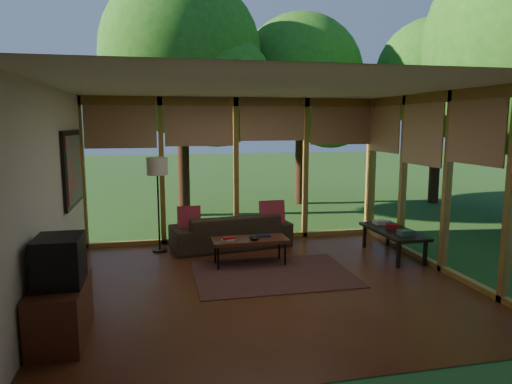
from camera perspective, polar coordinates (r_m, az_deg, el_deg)
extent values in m
plane|color=#5B2A18|center=(6.52, 1.36, -11.41)|extent=(5.50, 5.50, 0.00)
plane|color=silver|center=(6.14, 1.45, 12.99)|extent=(5.50, 5.50, 0.00)
cube|color=beige|center=(6.16, -24.33, -0.39)|extent=(0.04, 5.00, 2.70)
cube|color=beige|center=(3.84, 10.20, -4.80)|extent=(5.50, 0.04, 2.70)
cube|color=olive|center=(8.62, -2.50, 2.74)|extent=(5.50, 0.12, 2.70)
cube|color=olive|center=(7.33, 22.79, 1.04)|extent=(0.12, 5.00, 2.70)
plane|color=#26501E|center=(16.99, 21.70, 0.44)|extent=(40.00, 40.00, 0.00)
cylinder|color=#311B12|center=(11.16, -9.22, 9.64)|extent=(0.28, 0.28, 4.90)
sphere|color=#185012|center=(11.27, -9.39, 16.57)|extent=(3.75, 3.75, 3.75)
cylinder|color=#311B12|center=(12.77, 5.52, 8.62)|extent=(0.28, 0.28, 4.48)
sphere|color=#185012|center=(12.83, 5.60, 14.18)|extent=(3.35, 3.35, 3.35)
cylinder|color=#311B12|center=(13.61, 20.92, 8.16)|extent=(0.28, 0.28, 4.51)
sphere|color=#185012|center=(13.67, 21.21, 13.41)|extent=(3.08, 3.08, 3.08)
cube|color=brown|center=(6.89, 2.19, -10.23)|extent=(2.32, 1.65, 0.01)
imported|color=#322619|center=(8.28, -3.15, -4.82)|extent=(2.22, 1.15, 0.62)
cube|color=maroon|center=(8.09, -8.37, -3.24)|extent=(0.40, 0.22, 0.42)
cube|color=maroon|center=(8.31, 2.00, -2.68)|extent=(0.45, 0.24, 0.47)
cube|color=#AEA69E|center=(7.12, -3.47, -5.96)|extent=(0.23, 0.20, 0.03)
cube|color=maroon|center=(7.12, -3.47, -5.73)|extent=(0.19, 0.15, 0.03)
cube|color=black|center=(7.36, 1.02, -5.48)|extent=(0.19, 0.14, 0.03)
ellipsoid|color=black|center=(7.14, -0.22, -5.74)|extent=(0.16, 0.16, 0.07)
cube|color=#532616|center=(5.27, -23.22, -13.64)|extent=(0.50, 1.00, 0.60)
cube|color=black|center=(5.09, -23.37, -7.88)|extent=(0.45, 0.55, 0.50)
cube|color=#33594B|center=(7.68, 18.25, -4.87)|extent=(0.24, 0.18, 0.08)
cube|color=maroon|center=(8.06, 16.64, -4.15)|extent=(0.23, 0.20, 0.09)
cube|color=#AEA69E|center=(8.41, 15.33, -3.66)|extent=(0.25, 0.19, 0.07)
cylinder|color=black|center=(8.27, -11.93, -7.13)|extent=(0.26, 0.26, 0.03)
cylinder|color=black|center=(8.09, -12.10, -1.83)|extent=(0.03, 0.03, 1.52)
cylinder|color=beige|center=(8.00, -12.26, 3.18)|extent=(0.36, 0.36, 0.30)
cube|color=#532616|center=(7.24, -0.77, -6.03)|extent=(1.20, 0.50, 0.05)
cylinder|color=black|center=(7.05, -4.75, -8.28)|extent=(0.03, 0.03, 0.38)
cylinder|color=black|center=(7.25, 3.66, -7.77)|extent=(0.03, 0.03, 0.38)
cylinder|color=black|center=(7.39, -5.12, -7.48)|extent=(0.03, 0.03, 0.38)
cylinder|color=black|center=(7.58, 2.92, -7.03)|extent=(0.03, 0.03, 0.38)
cube|color=black|center=(8.04, 16.79, -4.71)|extent=(0.60, 1.40, 0.05)
cube|color=black|center=(7.48, 17.39, -7.55)|extent=(0.05, 0.05, 0.40)
cube|color=black|center=(7.71, 20.39, -7.21)|extent=(0.05, 0.05, 0.40)
cube|color=black|center=(8.50, 13.40, -5.44)|extent=(0.05, 0.05, 0.40)
cube|color=black|center=(8.71, 16.15, -5.22)|extent=(0.05, 0.05, 0.40)
cube|color=black|center=(7.49, -21.99, 2.77)|extent=(0.05, 1.35, 1.15)
cube|color=#1B7978|center=(7.49, -21.76, 2.78)|extent=(0.02, 1.20, 1.00)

